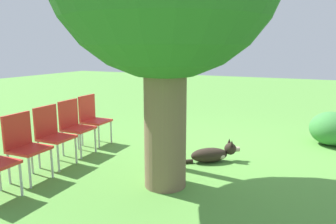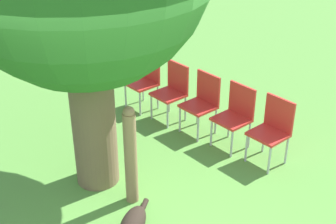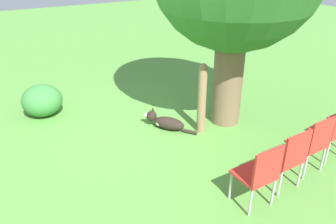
{
  "view_description": "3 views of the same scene",
  "coord_description": "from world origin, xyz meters",
  "views": [
    {
      "loc": [
        -1.55,
        4.81,
        1.74
      ],
      "look_at": [
        0.14,
        1.23,
        0.96
      ],
      "focal_mm": 35.0,
      "sensor_mm": 36.0,
      "label": 1
    },
    {
      "loc": [
        -2.23,
        -3.01,
        3.55
      ],
      "look_at": [
        1.19,
        1.12,
        0.67
      ],
      "focal_mm": 50.0,
      "sensor_mm": 36.0,
      "label": 2
    },
    {
      "loc": [
        4.37,
        -2.36,
        2.92
      ],
      "look_at": [
        0.0,
        0.13,
        0.39
      ],
      "focal_mm": 35.0,
      "sensor_mm": 36.0,
      "label": 3
    }
  ],
  "objects": [
    {
      "name": "fence_post",
      "position": [
        0.26,
        0.65,
        0.63
      ],
      "size": [
        0.15,
        0.15,
        1.25
      ],
      "color": "#937551",
      "rests_on": "ground_plane"
    },
    {
      "name": "red_chair_1",
      "position": [
        2.08,
        0.74,
        0.51
      ],
      "size": [
        0.43,
        0.45,
        0.89
      ],
      "rotation": [
        0.0,
        0.0,
        3.17
      ],
      "color": "red",
      "rests_on": "ground_plane"
    },
    {
      "name": "red_chair_3",
      "position": [
        1.92,
        1.89,
        0.51
      ],
      "size": [
        0.43,
        0.45,
        0.89
      ],
      "rotation": [
        0.0,
        0.0,
        3.17
      ],
      "color": "red",
      "rests_on": "ground_plane"
    },
    {
      "name": "low_shrub",
      "position": [
        -1.77,
        -1.64,
        0.3
      ],
      "size": [
        0.76,
        0.76,
        0.6
      ],
      "color": "#3D843D",
      "rests_on": "ground_plane"
    },
    {
      "name": "red_chair_2",
      "position": [
        2.0,
        1.31,
        0.51
      ],
      "size": [
        0.43,
        0.45,
        0.89
      ],
      "rotation": [
        0.0,
        0.0,
        3.17
      ],
      "color": "red",
      "rests_on": "ground_plane"
    },
    {
      "name": "dog",
      "position": [
        -0.12,
        0.15,
        0.12
      ],
      "size": [
        0.86,
        0.67,
        0.34
      ],
      "rotation": [
        0.0,
        0.0,
        3.78
      ],
      "color": "#2D231C",
      "rests_on": "ground_plane"
    },
    {
      "name": "ground_plane",
      "position": [
        0.0,
        0.0,
        0.0
      ],
      "size": [
        30.0,
        30.0,
        0.0
      ],
      "primitive_type": "plane",
      "color": "#56933D"
    },
    {
      "name": "red_chair_0",
      "position": [
        2.16,
        0.16,
        0.51
      ],
      "size": [
        0.43,
        0.45,
        0.89
      ],
      "rotation": [
        0.0,
        0.0,
        3.17
      ],
      "color": "red",
      "rests_on": "ground_plane"
    }
  ]
}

